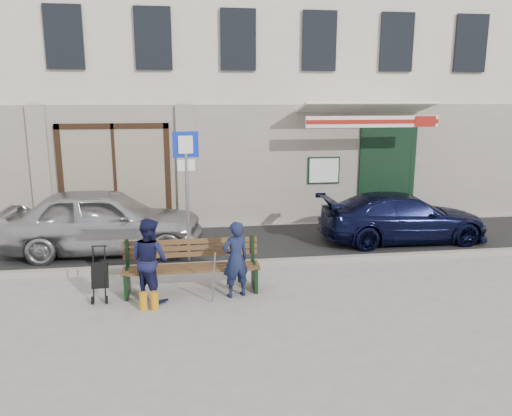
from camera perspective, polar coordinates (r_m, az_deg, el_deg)
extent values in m
plane|color=#9E9991|center=(8.93, 1.64, -9.77)|extent=(80.00, 80.00, 0.00)
cube|color=#282828|center=(11.82, -0.91, -4.08)|extent=(60.00, 3.20, 0.01)
cube|color=#9E9384|center=(10.30, 0.22, -6.32)|extent=(60.00, 0.18, 0.12)
cube|color=beige|center=(16.77, -3.43, 18.06)|extent=(20.00, 7.00, 10.00)
cube|color=#9E9384|center=(13.30, -1.96, 4.82)|extent=(20.00, 0.12, 3.20)
cube|color=maroon|center=(13.41, -15.75, 4.20)|extent=(2.50, 0.12, 2.00)
cube|color=black|center=(14.30, 14.69, 3.74)|extent=(1.60, 0.10, 2.60)
cube|color=black|center=(14.74, 13.97, 3.65)|extent=(1.25, 0.90, 2.40)
cube|color=white|center=(13.65, 7.77, 4.28)|extent=(0.80, 0.03, 0.65)
cube|color=white|center=(13.58, 11.96, 10.99)|extent=(3.40, 1.72, 0.42)
cube|color=white|center=(12.79, 13.22, 9.59)|extent=(3.40, 0.05, 0.28)
cube|color=maroon|center=(12.76, 13.27, 9.58)|extent=(3.40, 0.02, 0.10)
imported|color=#B5B4B9|center=(11.49, -16.97, -1.38)|extent=(4.34, 1.83, 1.46)
imported|color=black|center=(12.43, 16.42, -1.04)|extent=(3.99, 1.63, 1.16)
cylinder|color=gray|center=(10.10, -7.85, 0.60)|extent=(0.07, 0.07, 2.64)
cube|color=#0C27B5|center=(9.93, -8.05, 7.20)|extent=(0.51, 0.07, 0.51)
cube|color=white|center=(9.90, -8.05, 7.18)|extent=(0.28, 0.05, 0.34)
cube|color=white|center=(9.97, -7.98, 4.88)|extent=(0.35, 0.06, 0.22)
cube|color=brown|center=(8.91, -7.37, -6.84)|extent=(2.40, 0.50, 0.04)
cube|color=brown|center=(9.08, -7.45, -4.53)|extent=(2.40, 0.10, 0.36)
cube|color=black|center=(9.05, -14.51, -8.36)|extent=(0.06, 0.50, 0.45)
cube|color=black|center=(9.06, -0.17, -7.90)|extent=(0.06, 0.50, 0.45)
cube|color=white|center=(8.84, -2.47, -6.69)|extent=(0.34, 0.25, 0.11)
cylinder|color=gray|center=(8.27, -4.85, -7.96)|extent=(0.07, 0.34, 0.96)
cylinder|color=orange|center=(8.44, -12.76, -10.36)|extent=(0.13, 0.13, 0.30)
cylinder|color=orange|center=(8.43, -11.52, -10.34)|extent=(0.13, 0.13, 0.30)
imported|color=#151D3B|center=(8.61, -2.36, -5.88)|extent=(0.57, 0.47, 1.34)
imported|color=#15173B|center=(8.64, -12.07, -5.79)|extent=(0.88, 0.87, 1.43)
cylinder|color=black|center=(8.92, -18.19, -10.01)|extent=(0.03, 0.13, 0.13)
cylinder|color=black|center=(8.88, -16.71, -10.01)|extent=(0.03, 0.13, 0.13)
cube|color=black|center=(8.94, -17.42, -7.38)|extent=(0.27, 0.25, 0.45)
cylinder|color=black|center=(8.90, -17.51, -4.17)|extent=(0.25, 0.03, 0.02)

